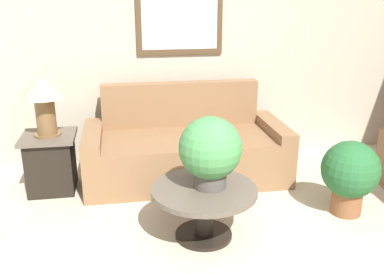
{
  "coord_description": "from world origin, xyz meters",
  "views": [
    {
      "loc": [
        -0.87,
        -1.84,
        1.9
      ],
      "look_at": [
        -0.25,
        1.84,
        0.63
      ],
      "focal_mm": 40.0,
      "sensor_mm": 36.0,
      "label": 1
    }
  ],
  "objects_px": {
    "table_lamp": "(43,95)",
    "potted_plant_on_table": "(210,150)",
    "couch_main": "(185,150)",
    "potted_plant_floor": "(350,173)",
    "side_table": "(51,162)",
    "coffee_table": "(204,201)"
  },
  "relations": [
    {
      "from": "couch_main",
      "to": "potted_plant_floor",
      "type": "distance_m",
      "value": 1.67
    },
    {
      "from": "table_lamp",
      "to": "potted_plant_floor",
      "type": "bearing_deg",
      "value": -19.45
    },
    {
      "from": "couch_main",
      "to": "side_table",
      "type": "xyz_separation_m",
      "value": [
        -1.36,
        -0.1,
        -0.01
      ]
    },
    {
      "from": "potted_plant_floor",
      "to": "table_lamp",
      "type": "bearing_deg",
      "value": 160.55
    },
    {
      "from": "coffee_table",
      "to": "table_lamp",
      "type": "xyz_separation_m",
      "value": [
        -1.33,
        1.11,
        0.66
      ]
    },
    {
      "from": "couch_main",
      "to": "potted_plant_floor",
      "type": "relative_size",
      "value": 3.07
    },
    {
      "from": "couch_main",
      "to": "coffee_table",
      "type": "relative_size",
      "value": 2.47
    },
    {
      "from": "potted_plant_on_table",
      "to": "potted_plant_floor",
      "type": "relative_size",
      "value": 0.84
    },
    {
      "from": "couch_main",
      "to": "side_table",
      "type": "relative_size",
      "value": 3.6
    },
    {
      "from": "couch_main",
      "to": "table_lamp",
      "type": "bearing_deg",
      "value": -175.68
    },
    {
      "from": "potted_plant_on_table",
      "to": "potted_plant_floor",
      "type": "bearing_deg",
      "value": 6.68
    },
    {
      "from": "side_table",
      "to": "table_lamp",
      "type": "distance_m",
      "value": 0.68
    },
    {
      "from": "couch_main",
      "to": "coffee_table",
      "type": "distance_m",
      "value": 1.22
    },
    {
      "from": "table_lamp",
      "to": "couch_main",
      "type": "bearing_deg",
      "value": 4.32
    },
    {
      "from": "potted_plant_floor",
      "to": "couch_main",
      "type": "bearing_deg",
      "value": 141.24
    },
    {
      "from": "table_lamp",
      "to": "potted_plant_on_table",
      "type": "height_order",
      "value": "table_lamp"
    },
    {
      "from": "coffee_table",
      "to": "side_table",
      "type": "bearing_deg",
      "value": 140.0
    },
    {
      "from": "side_table",
      "to": "potted_plant_floor",
      "type": "height_order",
      "value": "potted_plant_floor"
    },
    {
      "from": "coffee_table",
      "to": "couch_main",
      "type": "bearing_deg",
      "value": 88.21
    },
    {
      "from": "potted_plant_on_table",
      "to": "table_lamp",
      "type": "bearing_deg",
      "value": 141.54
    },
    {
      "from": "coffee_table",
      "to": "table_lamp",
      "type": "height_order",
      "value": "table_lamp"
    },
    {
      "from": "table_lamp",
      "to": "side_table",
      "type": "bearing_deg",
      "value": -90.0
    }
  ]
}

